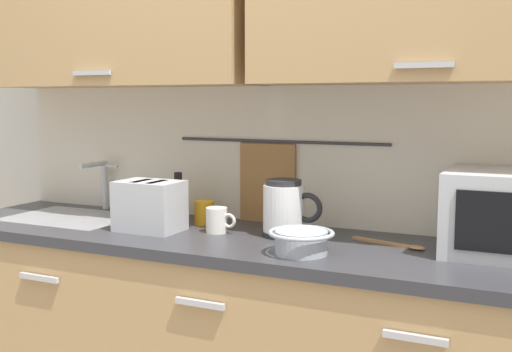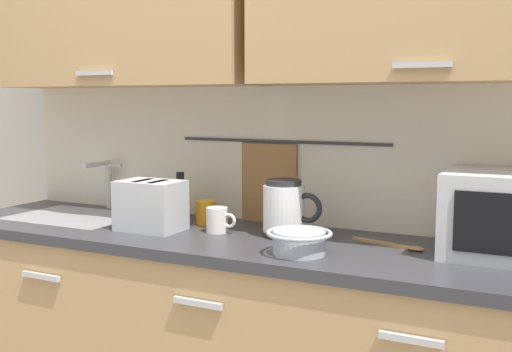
# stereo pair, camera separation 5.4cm
# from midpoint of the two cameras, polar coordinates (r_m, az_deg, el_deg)

# --- Properties ---
(counter_unit) EXTENTS (2.53, 0.64, 0.90)m
(counter_unit) POSITION_cam_midpoint_polar(r_m,az_deg,el_deg) (2.41, -2.13, -15.89)
(counter_unit) COLOR tan
(counter_unit) RESTS_ON ground
(back_wall_assembly) EXTENTS (3.70, 0.41, 2.50)m
(back_wall_assembly) POSITION_cam_midpoint_polar(r_m,az_deg,el_deg) (2.43, 0.53, 10.05)
(back_wall_assembly) COLOR silver
(back_wall_assembly) RESTS_ON ground
(sink_faucet) EXTENTS (0.09, 0.17, 0.22)m
(sink_faucet) POSITION_cam_midpoint_polar(r_m,az_deg,el_deg) (2.88, -14.58, -0.18)
(sink_faucet) COLOR #B2B5BA
(sink_faucet) RESTS_ON counter_unit
(electric_kettle) EXTENTS (0.23, 0.16, 0.21)m
(electric_kettle) POSITION_cam_midpoint_polar(r_m,az_deg,el_deg) (2.25, 2.00, -3.05)
(electric_kettle) COLOR black
(electric_kettle) RESTS_ON counter_unit
(dish_soap_bottle) EXTENTS (0.06, 0.06, 0.20)m
(dish_soap_bottle) POSITION_cam_midpoint_polar(r_m,az_deg,el_deg) (2.60, -7.78, -2.07)
(dish_soap_bottle) COLOR yellow
(dish_soap_bottle) RESTS_ON counter_unit
(mug_near_sink) EXTENTS (0.12, 0.08, 0.09)m
(mug_near_sink) POSITION_cam_midpoint_polar(r_m,az_deg,el_deg) (2.47, -5.36, -3.41)
(mug_near_sink) COLOR orange
(mug_near_sink) RESTS_ON counter_unit
(mixing_bowl) EXTENTS (0.21, 0.21, 0.08)m
(mixing_bowl) POSITION_cam_midpoint_polar(r_m,az_deg,el_deg) (2.00, 3.43, -5.96)
(mixing_bowl) COLOR #A5ADB7
(mixing_bowl) RESTS_ON counter_unit
(toaster) EXTENTS (0.26, 0.17, 0.19)m
(toaster) POSITION_cam_midpoint_polar(r_m,az_deg,el_deg) (2.38, -10.43, -2.71)
(toaster) COLOR #B7BABF
(toaster) RESTS_ON counter_unit
(mug_by_kettle) EXTENTS (0.12, 0.08, 0.09)m
(mug_by_kettle) POSITION_cam_midpoint_polar(r_m,az_deg,el_deg) (2.32, -4.26, -4.09)
(mug_by_kettle) COLOR silver
(mug_by_kettle) RESTS_ON counter_unit
(wooden_spoon) EXTENTS (0.27, 0.10, 0.01)m
(wooden_spoon) POSITION_cam_midpoint_polar(r_m,az_deg,el_deg) (2.16, 12.18, -6.21)
(wooden_spoon) COLOR #9E7042
(wooden_spoon) RESTS_ON counter_unit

